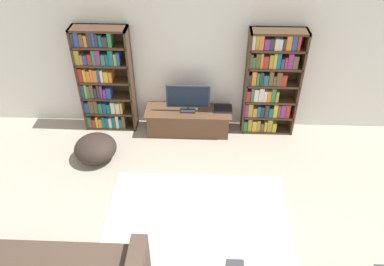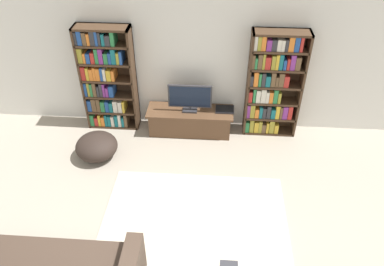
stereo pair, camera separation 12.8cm
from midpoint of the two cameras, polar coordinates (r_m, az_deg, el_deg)
wall_back at (r=6.08m, az=0.32°, el=11.89°), size 8.80×0.06×2.60m
bookshelf_left at (r=6.33m, az=-13.95°, el=7.82°), size 0.87×0.30×1.80m
bookshelf_right at (r=6.16m, az=11.15°, el=7.51°), size 0.87×0.30×1.80m
tv_stand at (r=6.37m, az=-1.14°, el=1.86°), size 1.44×0.49×0.42m
television at (r=6.11m, az=-1.20°, el=5.39°), size 0.72×0.16×0.48m
laptop at (r=6.29m, az=4.15°, el=3.70°), size 0.31×0.25×0.03m
area_rug at (r=5.05m, az=0.02°, el=-13.14°), size 2.42×1.71×0.02m
beanbag_ottoman at (r=6.02m, az=-15.08°, el=-2.26°), size 0.65×0.65×0.39m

